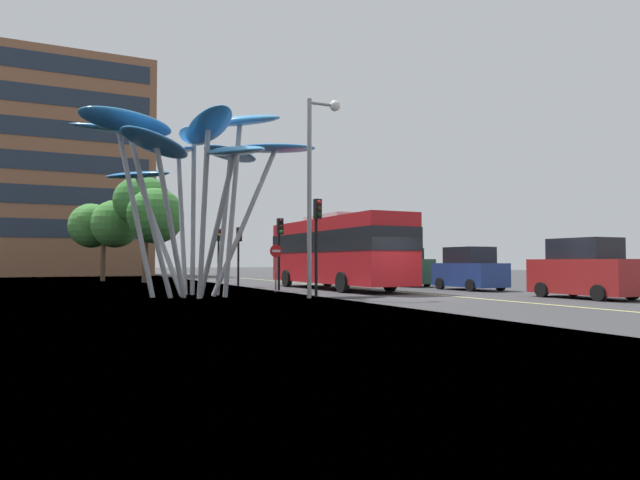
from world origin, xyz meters
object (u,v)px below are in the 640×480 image
object	(u,v)px
traffic_light_kerb_far	(280,238)
street_lamp	(316,171)
traffic_light_opposite	(219,244)
car_parked_far	(400,268)
red_bus	(336,249)
traffic_light_kerb_near	(317,226)
car_parked_mid	(469,270)
leaf_sculpture	(191,152)
car_parked_near	(585,270)
no_entry_sign	(276,260)
traffic_light_island_mid	(239,244)

from	to	relation	value
traffic_light_kerb_far	street_lamp	xyz separation A→B (m)	(-0.79, -6.00, 2.43)
traffic_light_opposite	car_parked_far	size ratio (longest dim) A/B	0.79
street_lamp	traffic_light_kerb_far	bearing A→B (deg)	82.48
red_bus	traffic_light_kerb_near	size ratio (longest dim) A/B	2.93
car_parked_far	car_parked_mid	bearing A→B (deg)	-85.62
red_bus	traffic_light_opposite	size ratio (longest dim) A/B	3.24
traffic_light_kerb_near	traffic_light_kerb_far	world-z (taller)	traffic_light_kerb_near
leaf_sculpture	traffic_light_kerb_near	distance (m)	5.94
car_parked_near	no_entry_sign	xyz separation A→B (m)	(-9.19, 9.46, 0.41)
traffic_light_island_mid	no_entry_sign	bearing A→B (deg)	-91.22
car_parked_near	no_entry_sign	size ratio (longest dim) A/B	1.90
traffic_light_kerb_near	car_parked_near	distance (m)	10.58
traffic_light_island_mid	leaf_sculpture	bearing A→B (deg)	-118.93
traffic_light_opposite	car_parked_mid	distance (m)	16.57
red_bus	leaf_sculpture	world-z (taller)	leaf_sculpture
street_lamp	leaf_sculpture	bearing A→B (deg)	150.01
car_parked_near	red_bus	bearing A→B (deg)	116.58
traffic_light_kerb_far	traffic_light_kerb_near	bearing A→B (deg)	-95.66
car_parked_mid	car_parked_far	size ratio (longest dim) A/B	0.84
car_parked_mid	street_lamp	world-z (taller)	street_lamp
traffic_light_kerb_far	leaf_sculpture	bearing A→B (deg)	-146.43
leaf_sculpture	traffic_light_island_mid	bearing A→B (deg)	61.07
car_parked_near	traffic_light_kerb_far	bearing A→B (deg)	128.11
car_parked_mid	street_lamp	bearing A→B (deg)	-166.43
leaf_sculpture	car_parked_far	xyz separation A→B (m)	(13.59, 5.39, -4.83)
traffic_light_kerb_near	traffic_light_opposite	distance (m)	15.60
red_bus	traffic_light_island_mid	xyz separation A→B (m)	(-3.68, 4.97, 0.36)
traffic_light_kerb_far	street_lamp	distance (m)	6.52
traffic_light_kerb_near	car_parked_near	world-z (taller)	traffic_light_kerb_near
traffic_light_kerb_near	red_bus	bearing A→B (deg)	56.48
red_bus	car_parked_near	distance (m)	12.06
leaf_sculpture	traffic_light_opposite	world-z (taller)	leaf_sculpture
leaf_sculpture	car_parked_near	bearing A→B (deg)	-28.26
traffic_light_island_mid	traffic_light_opposite	distance (m)	5.12
traffic_light_kerb_near	car_parked_near	size ratio (longest dim) A/B	0.94
leaf_sculpture	street_lamp	size ratio (longest dim) A/B	1.28
traffic_light_kerb_near	street_lamp	bearing A→B (deg)	-119.58
traffic_light_kerb_near	traffic_light_kerb_far	xyz separation A→B (m)	(0.55, 5.58, -0.26)
traffic_light_island_mid	no_entry_sign	distance (m)	6.33
car_parked_mid	car_parked_far	world-z (taller)	car_parked_far
street_lamp	traffic_light_kerb_near	bearing A→B (deg)	60.42
car_parked_near	street_lamp	size ratio (longest dim) A/B	0.53
leaf_sculpture	traffic_light_kerb_near	world-z (taller)	leaf_sculpture
no_entry_sign	car_parked_mid	bearing A→B (deg)	-13.72
traffic_light_opposite	no_entry_sign	xyz separation A→B (m)	(-0.35, -11.37, -1.10)
car_parked_far	street_lamp	xyz separation A→B (m)	(-9.18, -7.93, 3.98)
no_entry_sign	leaf_sculpture	bearing A→B (deg)	-154.85
leaf_sculpture	traffic_light_kerb_near	xyz separation A→B (m)	(4.65, -2.12, -3.02)
leaf_sculpture	traffic_light_kerb_far	xyz separation A→B (m)	(5.20, 3.45, -3.28)
traffic_light_opposite	car_parked_far	world-z (taller)	traffic_light_opposite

